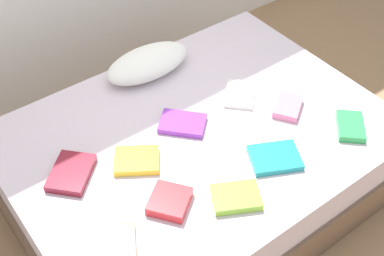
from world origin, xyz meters
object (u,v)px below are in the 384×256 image
Objects in this scene: pillow at (148,63)px; textbook_red at (170,201)px; bed at (197,162)px; textbook_orange at (109,244)px; textbook_purple at (183,124)px; textbook_maroon at (71,173)px; textbook_pink at (288,107)px; textbook_white at (240,94)px; textbook_lime at (236,197)px; textbook_green at (350,126)px; textbook_yellow at (137,161)px; textbook_teal at (275,158)px.

pillow is 2.94× the size of textbook_red.
textbook_orange is (-0.73, -0.33, 0.27)m from bed.
textbook_maroon is at bearing -136.35° from textbook_purple.
textbook_pink is 0.28m from textbook_white.
textbook_lime is (0.54, -0.59, -0.00)m from textbook_maroon.
pillow reaches higher than textbook_green.
pillow is at bearing -11.76° from textbook_maroon.
textbook_lime reaches higher than textbook_white.
textbook_lime is 1.06× the size of textbook_green.
textbook_orange is at bearing -164.91° from textbook_lime.
textbook_orange is at bearing -101.81° from textbook_purple.
textbook_red is at bearing -85.15° from textbook_purple.
textbook_lime is 0.79m from textbook_green.
textbook_lime is at bearing 17.88° from textbook_orange.
textbook_orange is (-0.69, -0.41, -0.00)m from textbook_purple.
textbook_maroon is 1.08× the size of textbook_white.
pillow is at bearing 125.46° from textbook_purple.
textbook_yellow is at bearing -179.61° from bed.
textbook_red is 0.31m from textbook_lime.
textbook_maroon and textbook_lime have the same top height.
textbook_orange is 1.01× the size of textbook_lime.
textbook_pink reaches higher than textbook_teal.
textbook_maroon is (0.05, 0.45, 0.01)m from textbook_orange.
pillow is at bearing 85.87° from textbook_yellow.
textbook_teal is at bearing -73.94° from textbook_maroon.
pillow is 1.05m from textbook_lime.
textbook_white is at bearing -58.55° from pillow.
textbook_purple is at bearing 94.95° from textbook_green.
textbook_red is 0.86× the size of textbook_green.
textbook_pink is at bearing 38.65° from textbook_orange.
textbook_pink is 0.70m from textbook_lime.
textbook_white is (0.36, 0.08, 0.26)m from bed.
textbook_maroon reaches higher than textbook_yellow.
textbook_green reaches higher than textbook_purple.
textbook_pink is 0.79× the size of textbook_teal.
textbook_green is (0.65, -0.47, 0.27)m from bed.
textbook_lime is at bearing 133.09° from textbook_green.
textbook_pink is (0.43, -0.73, -0.05)m from pillow.
pillow is 0.97m from textbook_teal.
textbook_teal is at bearing -17.34° from textbook_purple.
textbook_pink is at bearing 70.45° from textbook_green.
textbook_white is 0.74m from textbook_yellow.
textbook_purple is 0.59m from textbook_pink.
textbook_maroon is 1.16× the size of textbook_green.
bed is 9.11× the size of textbook_yellow.
textbook_red is at bearing -99.70° from textbook_maroon.
textbook_teal is (0.22, -0.47, -0.00)m from textbook_purple.
textbook_maroon is 1.11× the size of textbook_yellow.
textbook_orange is at bearing -103.16° from textbook_yellow.
textbook_red reaches higher than textbook_lime.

